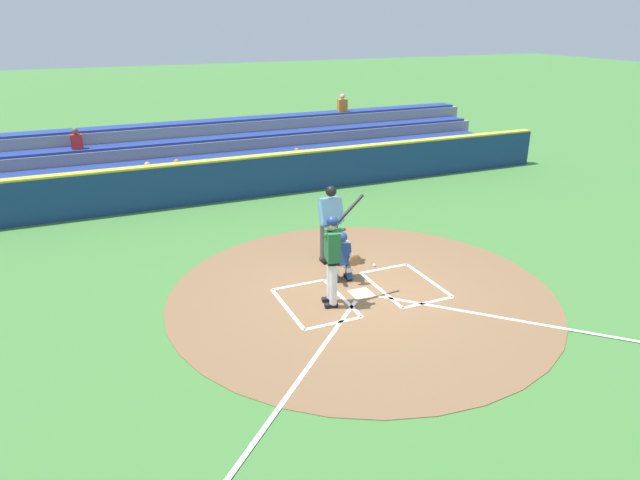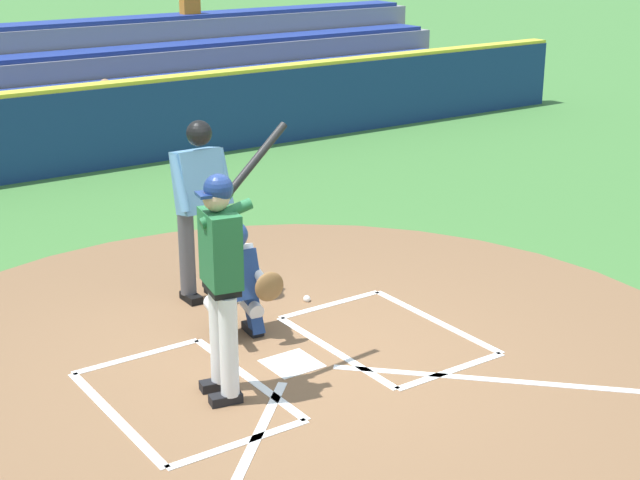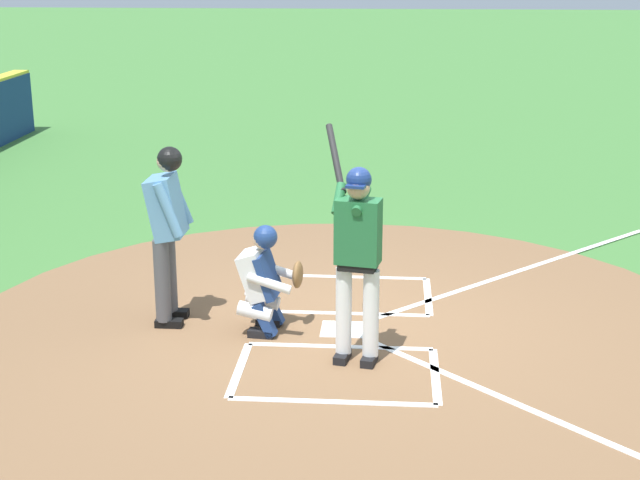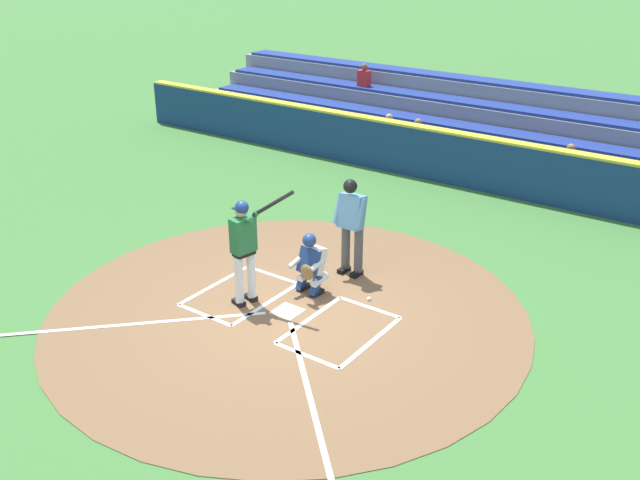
# 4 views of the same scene
# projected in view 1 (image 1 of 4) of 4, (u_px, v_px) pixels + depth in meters

# --- Properties ---
(ground_plane) EXTENTS (120.00, 120.00, 0.00)m
(ground_plane) POSITION_uv_depth(u_px,v_px,m) (361.00, 294.00, 11.93)
(ground_plane) COLOR #427A38
(dirt_circle) EXTENTS (8.00, 8.00, 0.01)m
(dirt_circle) POSITION_uv_depth(u_px,v_px,m) (361.00, 294.00, 11.92)
(dirt_circle) COLOR brown
(dirt_circle) RESTS_ON ground
(home_plate_and_chalk) EXTENTS (7.93, 4.91, 0.01)m
(home_plate_and_chalk) POSITION_uv_depth(u_px,v_px,m) (382.00, 312.00, 11.17)
(home_plate_and_chalk) COLOR white
(home_plate_and_chalk) RESTS_ON dirt_circle
(batter) EXTENTS (1.03, 0.58, 2.13)m
(batter) POSITION_uv_depth(u_px,v_px,m) (332.00, 254.00, 11.10)
(batter) COLOR white
(batter) RESTS_ON ground
(catcher) EXTENTS (0.59, 0.66, 1.13)m
(catcher) POSITION_uv_depth(u_px,v_px,m) (342.00, 255.00, 12.34)
(catcher) COLOR black
(catcher) RESTS_ON ground
(plate_umpire) EXTENTS (0.58, 0.41, 1.86)m
(plate_umpire) POSITION_uv_depth(u_px,v_px,m) (330.00, 218.00, 13.09)
(plate_umpire) COLOR #4C4C51
(plate_umpire) RESTS_ON ground
(baseball) EXTENTS (0.07, 0.07, 0.07)m
(baseball) POSITION_uv_depth(u_px,v_px,m) (374.00, 265.00, 13.20)
(baseball) COLOR white
(baseball) RESTS_ON ground
(backstop_wall) EXTENTS (22.00, 0.36, 1.31)m
(backstop_wall) POSITION_uv_depth(u_px,v_px,m) (253.00, 176.00, 18.08)
(backstop_wall) COLOR navy
(backstop_wall) RESTS_ON ground
(bleacher_stand) EXTENTS (20.00, 3.40, 2.55)m
(bleacher_stand) POSITION_uv_depth(u_px,v_px,m) (230.00, 157.00, 20.36)
(bleacher_stand) COLOR gray
(bleacher_stand) RESTS_ON ground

